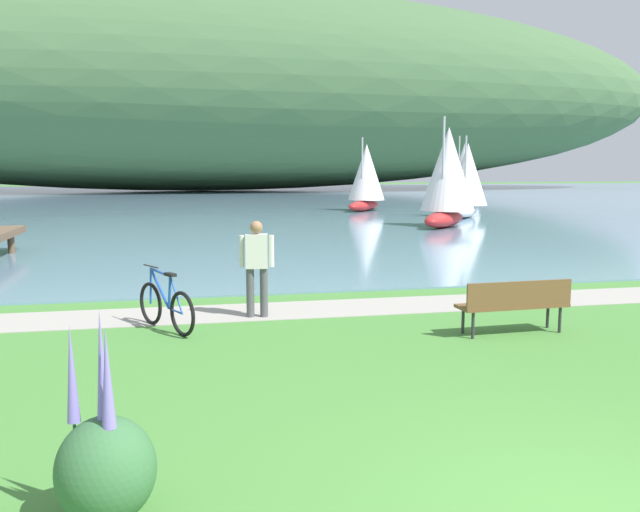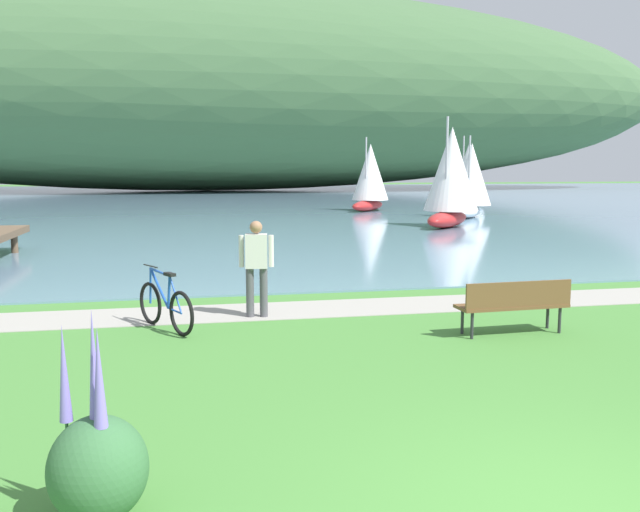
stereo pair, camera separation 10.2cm
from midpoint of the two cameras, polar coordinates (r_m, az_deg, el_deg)
bay_water at (r=53.62m, az=-8.66°, el=4.79°), size 180.00×80.00×0.04m
distant_hillside at (r=74.21m, az=-10.42°, el=13.82°), size 107.83×28.00×21.40m
shoreline_path at (r=12.58m, az=1.89°, el=-4.45°), size 60.00×1.50×0.01m
park_bench_near_camera at (r=10.97m, az=16.09°, el=-3.81°), size 1.82×0.56×0.88m
bicycle_leaning_near_bench at (r=11.13m, az=-13.33°, el=-4.20°), size 0.93×1.57×1.01m
person_at_shoreline at (r=11.70m, az=-5.69°, el=-0.56°), size 0.60×0.27×1.71m
echium_bush_closest_to_camera at (r=5.45m, az=-18.42°, el=-16.56°), size 0.74×0.74×1.62m
sailboat_nearest_to_shore at (r=39.60m, az=3.89°, el=6.81°), size 3.30×3.52×4.28m
sailboat_mid_bay at (r=46.03m, az=12.17°, el=6.99°), size 2.77×4.10×4.65m
sailboat_toward_hillside at (r=35.36m, az=12.40°, el=6.45°), size 3.04×3.48×4.15m
sailboat_far_off at (r=29.56m, az=10.77°, el=6.77°), size 3.64×3.84×4.69m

